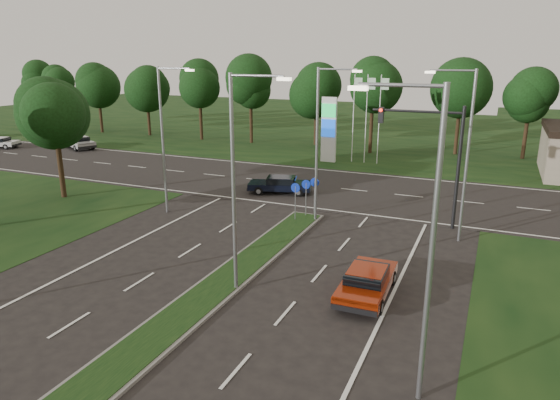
% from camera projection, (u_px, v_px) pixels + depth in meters
% --- Properties ---
extents(ground, '(160.00, 160.00, 0.00)m').
position_uv_depth(ground, '(127.00, 362.00, 16.26)').
color(ground, black).
rests_on(ground, ground).
extents(verge_far, '(160.00, 50.00, 0.02)m').
position_uv_depth(verge_far, '(411.00, 132.00, 64.69)').
color(verge_far, black).
rests_on(verge_far, ground).
extents(cross_road, '(160.00, 12.00, 0.02)m').
position_uv_depth(cross_road, '(341.00, 189.00, 37.39)').
color(cross_road, black).
rests_on(cross_road, ground).
extents(median_kerb, '(2.00, 26.00, 0.12)m').
position_uv_depth(median_kerb, '(194.00, 306.00, 19.77)').
color(median_kerb, slate).
rests_on(median_kerb, ground).
extents(streetlight_median_near, '(2.53, 0.22, 9.00)m').
position_uv_depth(streetlight_median_near, '(237.00, 175.00, 19.75)').
color(streetlight_median_near, gray).
rests_on(streetlight_median_near, ground).
extents(streetlight_median_far, '(2.53, 0.22, 9.00)m').
position_uv_depth(streetlight_median_far, '(320.00, 138.00, 28.55)').
color(streetlight_median_far, gray).
rests_on(streetlight_median_far, ground).
extents(streetlight_left_far, '(2.53, 0.22, 9.00)m').
position_uv_depth(streetlight_left_far, '(165.00, 133.00, 30.36)').
color(streetlight_left_far, gray).
rests_on(streetlight_left_far, ground).
extents(streetlight_right_far, '(2.53, 0.22, 9.00)m').
position_uv_depth(streetlight_right_far, '(464.00, 147.00, 25.56)').
color(streetlight_right_far, gray).
rests_on(streetlight_right_far, ground).
extents(streetlight_right_near, '(2.53, 0.22, 9.00)m').
position_uv_depth(streetlight_right_near, '(425.00, 233.00, 13.23)').
color(streetlight_right_near, gray).
rests_on(streetlight_right_near, ground).
extents(traffic_signal, '(5.10, 0.42, 7.00)m').
position_uv_depth(traffic_signal, '(436.00, 147.00, 28.05)').
color(traffic_signal, black).
rests_on(traffic_signal, ground).
extents(median_signs, '(1.16, 1.76, 2.38)m').
position_uv_depth(median_signs, '(306.00, 191.00, 30.22)').
color(median_signs, gray).
rests_on(median_signs, ground).
extents(gas_pylon, '(5.80, 1.26, 8.00)m').
position_uv_depth(gas_pylon, '(331.00, 128.00, 45.92)').
color(gas_pylon, silver).
rests_on(gas_pylon, ground).
extents(tree_left_far, '(5.20, 5.20, 8.86)m').
position_uv_depth(tree_left_far, '(46.00, 109.00, 33.69)').
color(tree_left_far, black).
rests_on(tree_left_far, ground).
extents(treeline_far, '(6.00, 6.00, 9.90)m').
position_uv_depth(treeline_far, '(391.00, 85.00, 49.48)').
color(treeline_far, black).
rests_on(treeline_far, ground).
extents(red_sedan, '(1.94, 4.46, 1.21)m').
position_uv_depth(red_sedan, '(367.00, 281.00, 20.60)').
color(red_sedan, maroon).
rests_on(red_sedan, ground).
extents(navy_sedan, '(4.76, 3.01, 1.22)m').
position_uv_depth(navy_sedan, '(280.00, 184.00, 36.05)').
color(navy_sedan, black).
rests_on(navy_sedan, ground).
extents(far_car_a, '(5.01, 3.67, 1.33)m').
position_uv_depth(far_car_a, '(78.00, 142.00, 53.26)').
color(far_car_a, '#AAAAAA').
rests_on(far_car_a, ground).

